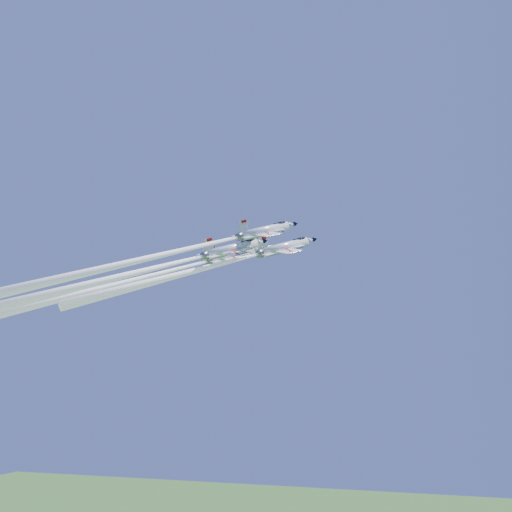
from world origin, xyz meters
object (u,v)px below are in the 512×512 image
(jet_left, at_px, (140,278))
(jet_slot, at_px, (157,268))
(jet_right, at_px, (170,253))
(jet_lead, at_px, (215,265))

(jet_left, bearing_deg, jet_slot, -9.82)
(jet_right, bearing_deg, jet_left, 173.14)
(jet_right, bearing_deg, jet_lead, 111.58)
(jet_lead, bearing_deg, jet_right, -68.42)
(jet_right, distance_m, jet_slot, 4.82)
(jet_lead, relative_size, jet_left, 0.86)
(jet_right, bearing_deg, jet_slot, 178.95)
(jet_left, xyz_separation_m, jet_slot, (6.47, -5.94, 0.46))
(jet_right, xyz_separation_m, jet_slot, (-3.73, 2.49, -1.76))
(jet_right, height_order, jet_slot, jet_right)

